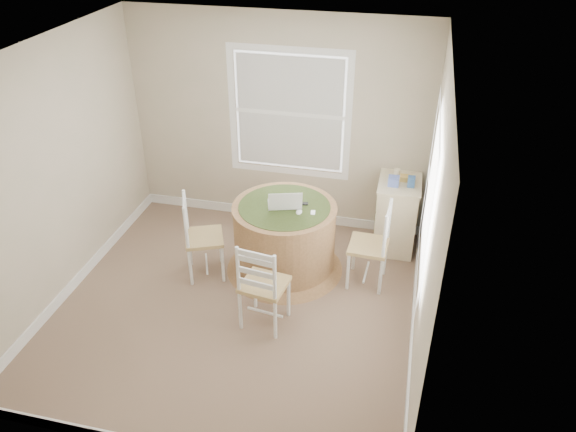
% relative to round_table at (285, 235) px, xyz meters
% --- Properties ---
extents(room, '(3.64, 3.64, 2.64)m').
position_rel_round_table_xyz_m(room, '(-0.17, -0.59, 0.86)').
color(room, '#876B55').
rests_on(room, ground).
extents(round_table, '(1.31, 1.31, 0.81)m').
position_rel_round_table_xyz_m(round_table, '(0.00, 0.00, 0.00)').
color(round_table, '#A17248').
rests_on(round_table, ground).
extents(chair_left, '(0.53, 0.54, 0.95)m').
position_rel_round_table_xyz_m(chair_left, '(-0.83, -0.29, 0.04)').
color(chair_left, white).
rests_on(chair_left, ground).
extents(chair_near, '(0.47, 0.46, 0.95)m').
position_rel_round_table_xyz_m(chair_near, '(0.02, -0.92, 0.04)').
color(chair_near, white).
rests_on(chair_near, ground).
extents(chair_right, '(0.42, 0.44, 0.95)m').
position_rel_round_table_xyz_m(chair_right, '(0.92, -0.03, 0.04)').
color(chair_right, white).
rests_on(chair_right, ground).
extents(laptop, '(0.43, 0.40, 0.25)m').
position_rel_round_table_xyz_m(laptop, '(0.00, 0.00, 0.40)').
color(laptop, white).
rests_on(laptop, round_table).
extents(mouse, '(0.08, 0.11, 0.04)m').
position_rel_round_table_xyz_m(mouse, '(0.18, -0.09, 0.38)').
color(mouse, white).
rests_on(mouse, round_table).
extents(phone, '(0.06, 0.10, 0.02)m').
position_rel_round_table_xyz_m(phone, '(0.32, -0.06, 0.37)').
color(phone, '#B7BABF').
rests_on(phone, round_table).
extents(keys, '(0.07, 0.06, 0.02)m').
position_rel_round_table_xyz_m(keys, '(0.21, 0.09, 0.37)').
color(keys, black).
rests_on(keys, round_table).
extents(corner_chest, '(0.50, 0.65, 0.86)m').
position_rel_round_table_xyz_m(corner_chest, '(1.16, 0.75, -0.01)').
color(corner_chest, beige).
rests_on(corner_chest, ground).
extents(tissue_box, '(0.12, 0.12, 0.10)m').
position_rel_round_table_xyz_m(tissue_box, '(1.08, 0.64, 0.47)').
color(tissue_box, '#5C74D2').
rests_on(tissue_box, corner_chest).
extents(box_yellow, '(0.15, 0.10, 0.06)m').
position_rel_round_table_xyz_m(box_yellow, '(1.24, 0.79, 0.45)').
color(box_yellow, gold).
rests_on(box_yellow, corner_chest).
extents(box_blue, '(0.08, 0.08, 0.12)m').
position_rel_round_table_xyz_m(box_blue, '(1.30, 0.65, 0.48)').
color(box_blue, '#3662A2').
rests_on(box_blue, corner_chest).
extents(cup_cream, '(0.07, 0.07, 0.09)m').
position_rel_round_table_xyz_m(cup_cream, '(1.11, 0.89, 0.47)').
color(cup_cream, beige).
rests_on(cup_cream, corner_chest).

